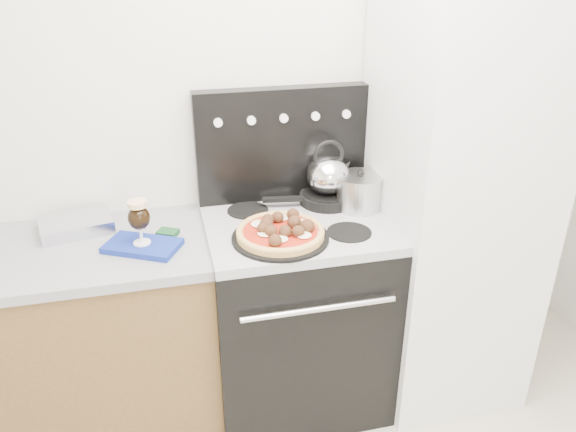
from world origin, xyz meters
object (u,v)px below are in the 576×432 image
object	(u,v)px
oven_mitt	(143,246)
pizza_pan	(280,238)
fridge	(452,201)
beer_glass	(140,222)
base_cabinet	(39,351)
stock_pot	(359,193)
stove_body	(296,316)
pizza	(280,231)
tea_kettle	(328,172)
skillet	(327,198)

from	to	relation	value
oven_mitt	pizza_pan	xyz separation A→B (m)	(0.53, -0.08, 0.01)
fridge	pizza_pan	size ratio (longest dim) A/B	4.95
beer_glass	base_cabinet	bearing A→B (deg)	170.80
oven_mitt	stock_pot	world-z (taller)	stock_pot
base_cabinet	stove_body	distance (m)	1.11
oven_mitt	beer_glass	xyz separation A→B (m)	(0.00, 0.00, 0.10)
oven_mitt	fridge	bearing A→B (deg)	1.16
fridge	pizza	xyz separation A→B (m)	(-0.80, -0.11, 0.01)
tea_kettle	fridge	bearing A→B (deg)	-10.08
pizza_pan	pizza	world-z (taller)	pizza
beer_glass	tea_kettle	size ratio (longest dim) A/B	0.88
fridge	pizza	bearing A→B (deg)	-172.05
skillet	tea_kettle	size ratio (longest dim) A/B	1.20
fridge	beer_glass	world-z (taller)	fridge
stove_body	beer_glass	world-z (taller)	beer_glass
base_cabinet	skillet	bearing A→B (deg)	5.77
oven_mitt	pizza	bearing A→B (deg)	-9.11
tea_kettle	beer_glass	bearing A→B (deg)	-156.61
oven_mitt	pizza	distance (m)	0.54
oven_mitt	stock_pot	size ratio (longest dim) A/B	1.43
base_cabinet	beer_glass	xyz separation A→B (m)	(0.48, -0.08, 0.58)
skillet	base_cabinet	bearing A→B (deg)	-174.23
oven_mitt	pizza_pan	size ratio (longest dim) A/B	0.73
base_cabinet	pizza	world-z (taller)	pizza
base_cabinet	beer_glass	world-z (taller)	beer_glass
pizza_pan	skillet	distance (m)	0.41
base_cabinet	fridge	xyz separation A→B (m)	(1.80, -0.05, 0.52)
beer_glass	pizza_pan	distance (m)	0.54
beer_glass	pizza	bearing A→B (deg)	-9.11
pizza	stock_pot	bearing A→B (deg)	27.11
pizza	tea_kettle	world-z (taller)	tea_kettle
beer_glass	skillet	size ratio (longest dim) A/B	0.73
fridge	stock_pot	size ratio (longest dim) A/B	9.71
stove_body	pizza_pan	xyz separation A→B (m)	(-0.10, -0.14, 0.49)
fridge	beer_glass	distance (m)	1.33
skillet	tea_kettle	world-z (taller)	tea_kettle
base_cabinet	pizza	distance (m)	1.15
stove_body	stock_pot	world-z (taller)	stock_pot
pizza	pizza_pan	bearing A→B (deg)	0.00
stove_body	oven_mitt	distance (m)	0.79
oven_mitt	pizza_pan	distance (m)	0.54
stove_body	beer_glass	xyz separation A→B (m)	(-0.63, -0.05, 0.57)
skillet	stove_body	bearing A→B (deg)	-139.50
stove_body	pizza	distance (m)	0.54
base_cabinet	fridge	bearing A→B (deg)	-1.59
skillet	stock_pot	distance (m)	0.15
beer_glass	skillet	world-z (taller)	beer_glass
fridge	tea_kettle	distance (m)	0.56
base_cabinet	tea_kettle	world-z (taller)	tea_kettle
fridge	stock_pot	bearing A→B (deg)	166.90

